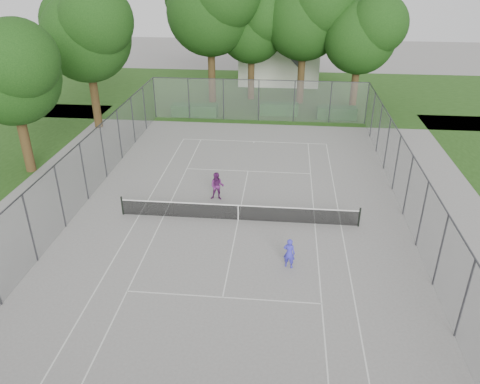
# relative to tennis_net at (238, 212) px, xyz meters

# --- Properties ---
(ground) EXTENTS (120.00, 120.00, 0.00)m
(ground) POSITION_rel_tennis_net_xyz_m (0.00, 0.00, -0.51)
(ground) COLOR slate
(ground) RESTS_ON ground
(grass_far) EXTENTS (60.00, 20.00, 0.00)m
(grass_far) POSITION_rel_tennis_net_xyz_m (0.00, 26.00, -0.51)
(grass_far) COLOR #1F4213
(grass_far) RESTS_ON ground
(court_markings) EXTENTS (11.03, 23.83, 0.01)m
(court_markings) POSITION_rel_tennis_net_xyz_m (0.00, 0.00, -0.50)
(court_markings) COLOR silver
(court_markings) RESTS_ON ground
(tennis_net) EXTENTS (12.87, 0.10, 1.10)m
(tennis_net) POSITION_rel_tennis_net_xyz_m (0.00, 0.00, 0.00)
(tennis_net) COLOR black
(tennis_net) RESTS_ON ground
(perimeter_fence) EXTENTS (18.08, 34.08, 3.52)m
(perimeter_fence) POSITION_rel_tennis_net_xyz_m (0.00, 0.00, 1.30)
(perimeter_fence) COLOR #38383D
(perimeter_fence) RESTS_ON ground
(tree_far_left) EXTENTS (8.94, 8.17, 12.86)m
(tree_far_left) POSITION_rel_tennis_net_xyz_m (-4.69, 22.27, 8.33)
(tree_far_left) COLOR #3C2A16
(tree_far_left) RESTS_ON ground
(tree_far_midleft) EXTENTS (7.18, 6.56, 10.33)m
(tree_far_midleft) POSITION_rel_tennis_net_xyz_m (-1.07, 23.64, 6.59)
(tree_far_midleft) COLOR #3C2A16
(tree_far_midleft) RESTS_ON ground
(tree_far_midright) EXTENTS (8.33, 7.60, 11.97)m
(tree_far_midright) POSITION_rel_tennis_net_xyz_m (3.73, 22.67, 7.72)
(tree_far_midright) COLOR #3C2A16
(tree_far_midright) RESTS_ON ground
(tree_far_right) EXTENTS (7.04, 6.43, 10.12)m
(tree_far_right) POSITION_rel_tennis_net_xyz_m (8.43, 20.47, 6.44)
(tree_far_right) COLOR #3C2A16
(tree_far_right) RESTS_ON ground
(tree_side_back) EXTENTS (7.81, 7.13, 11.23)m
(tree_side_back) POSITION_rel_tennis_net_xyz_m (-12.98, 13.98, 7.21)
(tree_side_back) COLOR #3C2A16
(tree_side_back) RESTS_ON ground
(tree_side_front) EXTENTS (6.80, 6.21, 9.78)m
(tree_side_front) POSITION_rel_tennis_net_xyz_m (-14.25, 5.03, 6.21)
(tree_side_front) COLOR #3C2A16
(tree_side_front) RESTS_ON ground
(hedge_left) EXTENTS (4.00, 1.20, 1.00)m
(hedge_left) POSITION_rel_tennis_net_xyz_m (-5.68, 17.79, -0.01)
(hedge_left) COLOR #184616
(hedge_left) RESTS_ON ground
(hedge_mid) EXTENTS (3.35, 0.96, 1.05)m
(hedge_mid) POSITION_rel_tennis_net_xyz_m (1.73, 18.79, 0.01)
(hedge_mid) COLOR #184616
(hedge_mid) RESTS_ON ground
(hedge_right) EXTENTS (3.36, 1.23, 1.01)m
(hedge_right) POSITION_rel_tennis_net_xyz_m (6.74, 18.30, -0.01)
(hedge_right) COLOR #184616
(hedge_right) RESTS_ON ground
(house) EXTENTS (8.52, 6.60, 10.60)m
(house) POSITION_rel_tennis_net_xyz_m (1.39, 31.24, 3.76)
(house) COLOR white
(house) RESTS_ON ground
(girl_player) EXTENTS (0.63, 0.50, 1.50)m
(girl_player) POSITION_rel_tennis_net_xyz_m (2.73, -3.96, 0.24)
(girl_player) COLOR #3B36CC
(girl_player) RESTS_ON ground
(woman_player) EXTENTS (0.82, 0.64, 1.68)m
(woman_player) POSITION_rel_tennis_net_xyz_m (-1.46, 2.30, 0.33)
(woman_player) COLOR #612061
(woman_player) RESTS_ON ground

